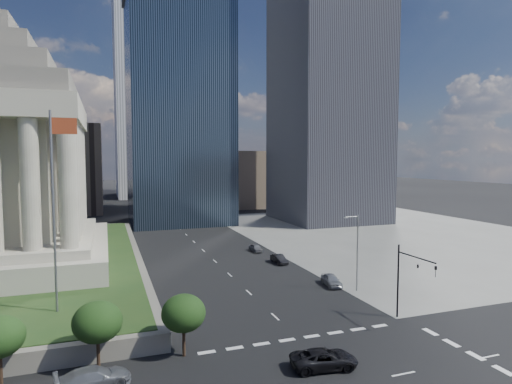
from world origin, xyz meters
name	(u,v)px	position (x,y,z in m)	size (l,w,h in m)	color
ground	(170,220)	(0.00, 100.00, 0.00)	(500.00, 500.00, 0.00)	black
sidewalk_ne	(394,233)	(46.00, 60.00, 0.01)	(68.00, 90.00, 0.03)	slate
flagpole	(55,200)	(-21.83, 24.00, 13.11)	(2.52, 0.24, 20.00)	slate
midrise_glass	(178,112)	(2.00, 95.00, 30.00)	(26.00, 26.00, 60.00)	black
highrise_ne	(328,40)	(42.00, 85.00, 50.00)	(26.00, 28.00, 100.00)	black
building_filler_ne	(244,178)	(32.00, 130.00, 10.00)	(20.00, 30.00, 20.00)	brown
building_filler_nw	(63,169)	(-30.00, 130.00, 14.00)	(24.00, 30.00, 28.00)	brown
traffic_signal_ne	(409,274)	(12.50, 13.70, 5.25)	(0.30, 5.74, 8.00)	black
street_lamp_north	(356,248)	(13.33, 25.00, 5.66)	(2.13, 0.22, 10.00)	slate
pickup_truck	(324,359)	(-0.54, 7.99, 0.77)	(5.57, 2.57, 1.55)	black
suv_grey	(93,378)	(-18.32, 11.00, 0.79)	(2.22, 5.45, 1.58)	slate
parked_sedan_near	(331,280)	(11.50, 28.07, 0.78)	(1.85, 4.59, 1.57)	gray
parked_sedan_mid	(279,259)	(9.65, 42.10, 0.71)	(4.28, 1.49, 1.41)	black
parked_sedan_far	(256,248)	(9.00, 51.83, 0.69)	(4.06, 1.63, 1.38)	slate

